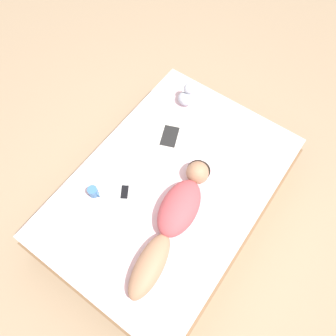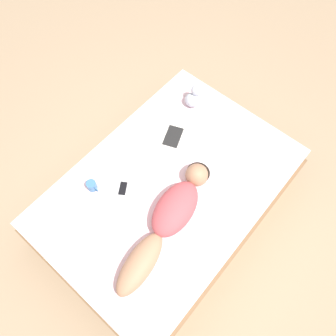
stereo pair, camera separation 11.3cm
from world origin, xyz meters
TOP-DOWN VIEW (x-y plane):
  - ground_plane at (0.00, 0.00)m, footprint 12.00×12.00m
  - bed at (0.00, 0.00)m, footprint 1.54×2.22m
  - person at (0.21, -0.22)m, footprint 0.40×1.23m
  - open_magazine at (-0.38, 0.35)m, footprint 0.52×0.46m
  - coffee_mug at (-0.46, -0.44)m, footprint 0.12×0.08m
  - cell_phone at (-0.27, -0.28)m, footprint 0.14×0.16m
  - plush_toy at (-0.39, 0.81)m, footprint 0.15×0.17m

SIDE VIEW (x-z plane):
  - ground_plane at x=0.00m, z-range 0.00..0.00m
  - bed at x=0.00m, z-range 0.00..0.54m
  - open_magazine at x=-0.38m, z-range 0.54..0.55m
  - cell_phone at x=-0.27m, z-range 0.54..0.55m
  - coffee_mug at x=-0.46m, z-range 0.54..0.64m
  - person at x=0.21m, z-range 0.54..0.73m
  - plush_toy at x=-0.39m, z-range 0.53..0.74m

